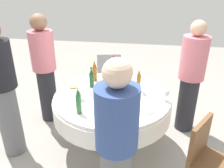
% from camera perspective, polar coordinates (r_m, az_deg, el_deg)
% --- Properties ---
extents(ground_plane, '(10.00, 10.00, 0.00)m').
position_cam_1_polar(ground_plane, '(3.28, 0.00, -14.18)').
color(ground_plane, gray).
extents(dining_table, '(1.45, 1.45, 0.74)m').
position_cam_1_polar(dining_table, '(2.94, 0.00, -5.23)').
color(dining_table, white).
rests_on(dining_table, ground_plane).
extents(bottle_brown_rear, '(0.06, 0.06, 0.33)m').
position_cam_1_polar(bottle_brown_rear, '(3.30, 0.53, 4.09)').
color(bottle_brown_rear, '#593314').
rests_on(bottle_brown_rear, dining_table).
extents(bottle_amber_left, '(0.06, 0.06, 0.29)m').
position_cam_1_polar(bottle_amber_left, '(2.95, 6.50, 0.79)').
color(bottle_amber_left, '#8C5619').
rests_on(bottle_amber_left, dining_table).
extents(bottle_amber_front, '(0.07, 0.07, 0.31)m').
position_cam_1_polar(bottle_amber_front, '(2.83, 0.23, 0.22)').
color(bottle_amber_front, '#8C5619').
rests_on(bottle_amber_front, dining_table).
extents(bottle_dark_green_outer, '(0.06, 0.06, 0.27)m').
position_cam_1_polar(bottle_dark_green_outer, '(3.03, -5.01, 1.43)').
color(bottle_dark_green_outer, '#194728').
rests_on(bottle_dark_green_outer, dining_table).
extents(bottle_green_mid, '(0.06, 0.06, 0.31)m').
position_cam_1_polar(bottle_green_mid, '(2.47, -8.16, -4.23)').
color(bottle_green_mid, '#2D6B38').
rests_on(bottle_green_mid, dining_table).
extents(bottle_brown_north, '(0.07, 0.07, 0.30)m').
position_cam_1_polar(bottle_brown_north, '(2.67, 0.22, -1.62)').
color(bottle_brown_north, '#593314').
rests_on(bottle_brown_north, dining_table).
extents(bottle_amber_east, '(0.06, 0.06, 0.29)m').
position_cam_1_polar(bottle_amber_east, '(3.21, -4.26, 3.06)').
color(bottle_amber_east, '#8C5619').
rests_on(bottle_amber_east, dining_table).
extents(wine_glass_outer, '(0.07, 0.07, 0.17)m').
position_cam_1_polar(wine_glass_outer, '(3.22, -1.53, 2.83)').
color(wine_glass_outer, white).
rests_on(wine_glass_outer, dining_table).
extents(wine_glass_mid, '(0.07, 0.07, 0.14)m').
position_cam_1_polar(wine_glass_mid, '(2.87, 7.51, -0.56)').
color(wine_glass_mid, white).
rests_on(wine_glass_mid, dining_table).
extents(wine_glass_north, '(0.07, 0.07, 0.13)m').
position_cam_1_polar(wine_glass_north, '(2.75, -7.67, -2.07)').
color(wine_glass_north, white).
rests_on(wine_glass_north, dining_table).
extents(wine_glass_east, '(0.06, 0.06, 0.15)m').
position_cam_1_polar(wine_glass_east, '(2.58, 2.98, -3.63)').
color(wine_glass_east, white).
rests_on(wine_glass_east, dining_table).
extents(wine_glass_south, '(0.08, 0.08, 0.14)m').
position_cam_1_polar(wine_glass_south, '(2.77, 12.98, -2.20)').
color(wine_glass_south, white).
rests_on(wine_glass_south, dining_table).
extents(plate_south, '(0.23, 0.23, 0.02)m').
position_cam_1_polar(plate_south, '(3.16, 7.70, 0.01)').
color(plate_south, white).
rests_on(plate_south, dining_table).
extents(plate_far, '(0.24, 0.24, 0.02)m').
position_cam_1_polar(plate_far, '(2.60, 7.68, -6.04)').
color(plate_far, white).
rests_on(plate_far, dining_table).
extents(plate_inner, '(0.22, 0.22, 0.04)m').
position_cam_1_polar(plate_inner, '(2.88, -3.51, -2.38)').
color(plate_inner, white).
rests_on(plate_inner, dining_table).
extents(plate_right, '(0.24, 0.24, 0.04)m').
position_cam_1_polar(plate_right, '(3.06, -9.43, -0.90)').
color(plate_right, white).
rests_on(plate_right, dining_table).
extents(spoon_left, '(0.13, 0.15, 0.00)m').
position_cam_1_polar(spoon_left, '(2.50, -1.63, -7.31)').
color(spoon_left, silver).
rests_on(spoon_left, dining_table).
extents(fork_front, '(0.13, 0.15, 0.00)m').
position_cam_1_polar(fork_front, '(2.81, 4.99, -3.43)').
color(fork_front, silver).
rests_on(fork_front, dining_table).
extents(folded_napkin, '(0.19, 0.19, 0.02)m').
position_cam_1_polar(folded_napkin, '(2.98, 2.60, -1.34)').
color(folded_napkin, white).
rests_on(folded_napkin, dining_table).
extents(person_rear, '(0.34, 0.34, 1.58)m').
position_cam_1_polar(person_rear, '(3.33, 18.69, 1.67)').
color(person_rear, '#26262B').
rests_on(person_rear, ground_plane).
extents(person_left, '(0.34, 0.34, 1.68)m').
position_cam_1_polar(person_left, '(2.95, -25.07, -1.26)').
color(person_left, slate).
rests_on(person_left, ground_plane).
extents(person_front, '(0.34, 0.34, 1.58)m').
position_cam_1_polar(person_front, '(1.94, 1.09, -15.12)').
color(person_front, slate).
rests_on(person_front, ground_plane).
extents(person_outer, '(0.34, 0.34, 1.62)m').
position_cam_1_polar(person_outer, '(3.53, -16.14, 3.82)').
color(person_outer, '#26262B').
rests_on(person_outer, ground_plane).
extents(chair_north, '(0.55, 0.55, 0.87)m').
position_cam_1_polar(chair_north, '(2.50, 22.26, -15.96)').
color(chair_north, brown).
rests_on(chair_north, ground_plane).
extents(chair_east, '(0.47, 0.47, 0.87)m').
position_cam_1_polar(chair_east, '(4.15, -0.77, 3.11)').
color(chair_east, '#99999E').
rests_on(chair_east, ground_plane).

